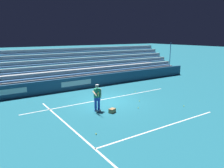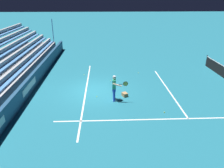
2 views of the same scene
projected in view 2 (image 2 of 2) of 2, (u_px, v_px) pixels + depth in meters
ground_plane at (93, 91)px, 15.81m from camera, size 160.00×160.00×0.00m
court_baseline_white at (86, 91)px, 15.79m from camera, size 12.00×0.10×0.01m
court_sideline_white at (162, 119)px, 12.17m from camera, size 0.10×12.00×0.01m
court_service_line_white at (168, 89)px, 16.03m from camera, size 8.22×0.10×0.01m
back_wall_sponsor_board at (30, 85)px, 15.42m from camera, size 26.25×0.25×1.10m
tennis_player at (115, 88)px, 13.96m from camera, size 0.62×0.98×1.71m
ball_box_cardboard at (125, 95)px, 14.87m from camera, size 0.48×0.43×0.26m
tennis_ball_on_baseline at (110, 81)px, 17.57m from camera, size 0.07×0.07×0.07m
tennis_ball_midcourt at (84, 75)px, 18.83m from camera, size 0.07×0.07×0.07m
tennis_ball_far_right at (97, 97)px, 14.78m from camera, size 0.07×0.07×0.07m
tennis_ball_far_left at (126, 85)px, 16.64m from camera, size 0.07×0.07×0.07m
tennis_ball_near_player at (164, 112)px, 12.83m from camera, size 0.07×0.07×0.07m
tennis_ball_toward_net at (138, 73)px, 19.29m from camera, size 0.07×0.07×0.07m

